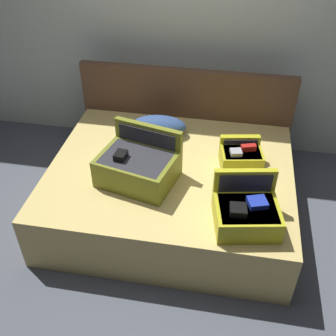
# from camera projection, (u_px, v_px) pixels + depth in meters

# --- Properties ---
(ground_plane) EXTENTS (12.00, 12.00, 0.00)m
(ground_plane) POSITION_uv_depth(u_px,v_px,m) (162.00, 243.00, 3.49)
(ground_plane) COLOR #4C515B
(back_wall) EXTENTS (8.00, 0.10, 2.60)m
(back_wall) POSITION_uv_depth(u_px,v_px,m) (193.00, 26.00, 3.96)
(back_wall) COLOR #B7C1B2
(back_wall) RESTS_ON ground
(bed) EXTENTS (2.08, 1.69, 0.50)m
(bed) POSITION_uv_depth(u_px,v_px,m) (170.00, 190.00, 3.65)
(bed) COLOR tan
(bed) RESTS_ON ground
(headboard) EXTENTS (2.12, 0.08, 1.01)m
(headboard) POSITION_uv_depth(u_px,v_px,m) (185.00, 116.00, 4.17)
(headboard) COLOR #4C3323
(headboard) RESTS_ON ground
(hard_case_large) EXTENTS (0.69, 0.59, 0.41)m
(hard_case_large) POSITION_uv_depth(u_px,v_px,m) (138.00, 165.00, 3.28)
(hard_case_large) COLOR olive
(hard_case_large) RESTS_ON bed
(hard_case_medium) EXTENTS (0.52, 0.48, 0.36)m
(hard_case_medium) POSITION_uv_depth(u_px,v_px,m) (246.00, 212.00, 2.91)
(hard_case_medium) COLOR gold
(hard_case_medium) RESTS_ON bed
(hard_case_small) EXTENTS (0.39, 0.35, 0.24)m
(hard_case_small) POSITION_uv_depth(u_px,v_px,m) (241.00, 157.00, 3.44)
(hard_case_small) COLOR gold
(hard_case_small) RESTS_ON bed
(pillow_near_headboard) EXTENTS (0.53, 0.30, 0.18)m
(pillow_near_headboard) POSITION_uv_depth(u_px,v_px,m) (159.00, 126.00, 3.85)
(pillow_near_headboard) COLOR navy
(pillow_near_headboard) RESTS_ON bed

